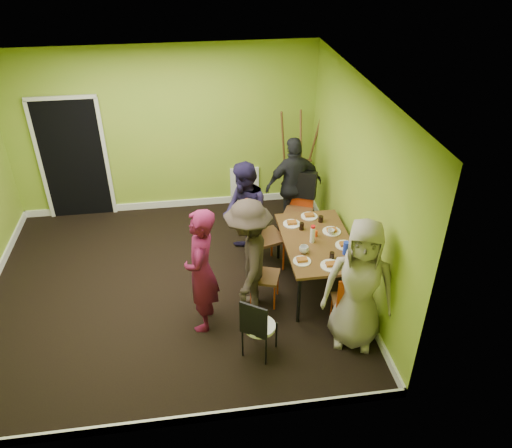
{
  "coord_description": "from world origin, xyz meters",
  "views": [
    {
      "loc": [
        0.38,
        -5.54,
        4.5
      ],
      "look_at": [
        1.18,
        0.0,
        0.94
      ],
      "focal_mm": 35.0,
      "sensor_mm": 36.0,
      "label": 1
    }
  ],
  "objects": [
    {
      "name": "ground",
      "position": [
        0.0,
        0.0,
        0.0
      ],
      "size": [
        5.0,
        5.0,
        0.0
      ],
      "primitive_type": "plane",
      "color": "black",
      "rests_on": "ground"
    },
    {
      "name": "room_walls",
      "position": [
        -0.02,
        0.04,
        0.99
      ],
      "size": [
        5.04,
        4.54,
        2.82
      ],
      "color": "#7FAA2B",
      "rests_on": "ground"
    },
    {
      "name": "dining_table",
      "position": [
        1.98,
        -0.24,
        0.7
      ],
      "size": [
        0.9,
        1.5,
        0.75
      ],
      "color": "black",
      "rests_on": "ground"
    },
    {
      "name": "chair_left_far",
      "position": [
        1.28,
        0.27,
        0.61
      ],
      "size": [
        0.56,
        0.56,
        1.09
      ],
      "rotation": [
        0.0,
        0.0,
        -1.28
      ],
      "color": "#D74514",
      "rests_on": "ground"
    },
    {
      "name": "chair_left_near",
      "position": [
        1.16,
        -0.44,
        0.49
      ],
      "size": [
        0.46,
        0.46,
        0.88
      ],
      "rotation": [
        0.0,
        0.0,
        -1.89
      ],
      "color": "#D74514",
      "rests_on": "ground"
    },
    {
      "name": "chair_back_end",
      "position": [
        2.05,
        1.11,
        0.75
      ],
      "size": [
        0.6,
        0.64,
        1.07
      ],
      "rotation": [
        0.0,
        0.0,
        2.72
      ],
      "color": "#D74514",
      "rests_on": "ground"
    },
    {
      "name": "chair_front_end",
      "position": [
        2.15,
        -1.17,
        0.49
      ],
      "size": [
        0.4,
        0.4,
        0.86
      ],
      "rotation": [
        0.0,
        0.0,
        -0.13
      ],
      "color": "#D74514",
      "rests_on": "ground"
    },
    {
      "name": "chair_bentwood",
      "position": [
        1.0,
        -1.41,
        0.47
      ],
      "size": [
        0.46,
        0.46,
        0.86
      ],
      "rotation": [
        0.0,
        0.0,
        -0.59
      ],
      "color": "black",
      "rests_on": "ground"
    },
    {
      "name": "easel",
      "position": [
        2.2,
        2.0,
        0.88
      ],
      "size": [
        0.72,
        0.67,
        1.79
      ],
      "color": "brown",
      "rests_on": "ground"
    },
    {
      "name": "plate_near_left",
      "position": [
        1.72,
        0.21,
        0.76
      ],
      "size": [
        0.24,
        0.24,
        0.01
      ],
      "primitive_type": "cylinder",
      "color": "white",
      "rests_on": "dining_table"
    },
    {
      "name": "plate_near_right",
      "position": [
        1.67,
        -0.66,
        0.76
      ],
      "size": [
        0.23,
        0.23,
        0.01
      ],
      "primitive_type": "cylinder",
      "color": "white",
      "rests_on": "dining_table"
    },
    {
      "name": "plate_far_back",
      "position": [
        2.01,
        0.37,
        0.76
      ],
      "size": [
        0.24,
        0.24,
        0.01
      ],
      "primitive_type": "cylinder",
      "color": "white",
      "rests_on": "dining_table"
    },
    {
      "name": "plate_far_front",
      "position": [
        2.01,
        -0.8,
        0.76
      ],
      "size": [
        0.27,
        0.27,
        0.01
      ],
      "primitive_type": "cylinder",
      "color": "white",
      "rests_on": "dining_table"
    },
    {
      "name": "plate_wall_back",
      "position": [
        2.22,
        -0.06,
        0.76
      ],
      "size": [
        0.25,
        0.25,
        0.01
      ],
      "primitive_type": "cylinder",
      "color": "white",
      "rests_on": "dining_table"
    },
    {
      "name": "plate_wall_front",
      "position": [
        2.3,
        -0.4,
        0.76
      ],
      "size": [
        0.25,
        0.25,
        0.01
      ],
      "primitive_type": "cylinder",
      "color": "white",
      "rests_on": "dining_table"
    },
    {
      "name": "thermos",
      "position": [
        1.9,
        -0.25,
        0.86
      ],
      "size": [
        0.06,
        0.06,
        0.22
      ],
      "primitive_type": "cylinder",
      "color": "white",
      "rests_on": "dining_table"
    },
    {
      "name": "blue_bottle",
      "position": [
        2.26,
        -0.58,
        0.84
      ],
      "size": [
        0.08,
        0.08,
        0.18
      ],
      "primitive_type": "cylinder",
      "color": "#1B35D1",
      "rests_on": "dining_table"
    },
    {
      "name": "orange_bottle",
      "position": [
        1.98,
        -0.13,
        0.79
      ],
      "size": [
        0.03,
        0.03,
        0.09
      ],
      "primitive_type": "cylinder",
      "color": "#D74514",
      "rests_on": "dining_table"
    },
    {
      "name": "glass_mid",
      "position": [
        1.82,
        0.06,
        0.8
      ],
      "size": [
        0.06,
        0.06,
        0.1
      ],
      "primitive_type": "cylinder",
      "color": "black",
      "rests_on": "dining_table"
    },
    {
      "name": "glass_back",
      "position": [
        2.13,
        0.22,
        0.8
      ],
      "size": [
        0.07,
        0.07,
        0.09
      ],
      "primitive_type": "cylinder",
      "color": "black",
      "rests_on": "dining_table"
    },
    {
      "name": "glass_front",
      "position": [
        2.05,
        -0.65,
        0.8
      ],
      "size": [
        0.06,
        0.06,
        0.09
      ],
      "primitive_type": "cylinder",
      "color": "black",
      "rests_on": "dining_table"
    },
    {
      "name": "cup_a",
      "position": [
        1.73,
        -0.47,
        0.8
      ],
      "size": [
        0.12,
        0.12,
        0.09
      ],
      "primitive_type": "imported",
      "color": "white",
      "rests_on": "dining_table"
    },
    {
      "name": "cup_b",
      "position": [
        2.19,
        -0.13,
        0.79
      ],
      "size": [
        0.09,
        0.09,
        0.08
      ],
      "primitive_type": "imported",
      "color": "white",
      "rests_on": "dining_table"
    },
    {
      "name": "person_standing",
      "position": [
        0.41,
        -0.78,
        0.83
      ],
      "size": [
        0.5,
        0.66,
        1.66
      ],
      "primitive_type": "imported",
      "rotation": [
        0.0,
        0.0,
        -1.75
      ],
      "color": "#560E2C",
      "rests_on": "ground"
    },
    {
      "name": "person_left_far",
      "position": [
        1.1,
        0.54,
        0.78
      ],
      "size": [
        0.72,
        0.85,
        1.56
      ],
      "primitive_type": "imported",
      "rotation": [
        0.0,
        0.0,
        -1.38
      ],
      "color": "#1B1535",
      "rests_on": "ground"
    },
    {
      "name": "person_left_near",
      "position": [
        1.01,
        -0.55,
        0.8
      ],
      "size": [
        0.79,
        1.13,
        1.6
      ],
      "primitive_type": "imported",
      "rotation": [
        0.0,
        0.0,
        -1.77
      ],
      "color": "#2C241D",
      "rests_on": "ground"
    },
    {
      "name": "person_back_end",
      "position": [
        1.97,
        1.26,
        0.79
      ],
      "size": [
        0.98,
        0.54,
        1.59
      ],
      "primitive_type": "imported",
      "rotation": [
        0.0,
        0.0,
        3.31
      ],
      "color": "black",
      "rests_on": "ground"
    },
    {
      "name": "person_front_end",
      "position": [
        2.19,
        -1.33,
        0.85
      ],
      "size": [
        0.96,
        0.79,
        1.7
      ],
      "primitive_type": "imported",
      "rotation": [
        0.0,
        0.0,
        -0.35
      ],
      "color": "gray",
      "rests_on": "ground"
    }
  ]
}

